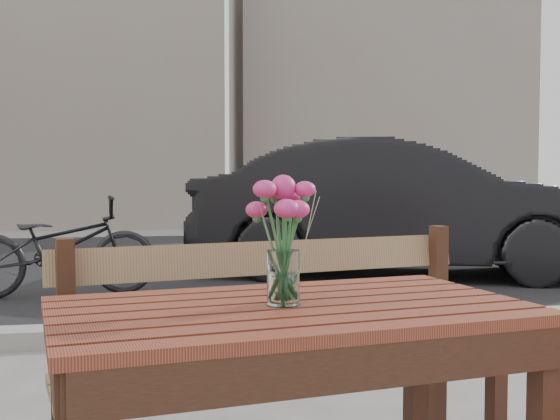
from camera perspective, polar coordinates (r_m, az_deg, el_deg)
name	(u,v)px	position (r m, az deg, el deg)	size (l,w,h in m)	color
street	(197,287)	(6.89, -6.75, -6.20)	(30.00, 8.12, 0.12)	black
backdrop_buildings	(180,64)	(16.32, -8.15, 11.69)	(15.50, 4.00, 8.00)	gray
main_table	(291,351)	(1.93, 0.87, -11.42)	(1.37, 0.94, 0.78)	#592017
main_bench	(281,336)	(2.43, 0.06, -10.17)	(1.58, 0.76, 0.95)	olive
main_vase	(283,224)	(1.87, 0.27, -1.18)	(0.19, 0.19, 0.35)	white
parked_car	(401,208)	(7.87, 9.83, 0.18)	(1.58, 4.54, 1.49)	black
bicycle	(59,246)	(6.73, -17.52, -2.84)	(0.61, 1.75, 0.92)	black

